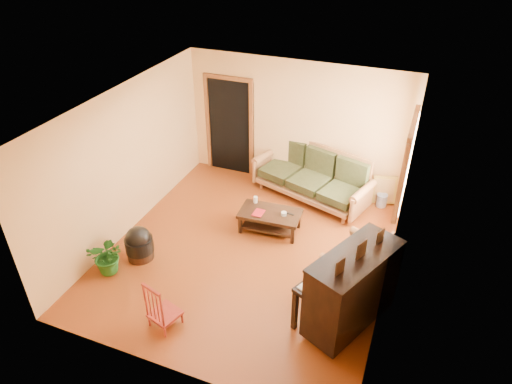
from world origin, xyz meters
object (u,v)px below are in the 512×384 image
at_px(coffee_table, 270,221).
at_px(ceramic_crock, 382,200).
at_px(armchair, 355,257).
at_px(footstool, 140,247).
at_px(piano, 352,291).
at_px(sofa, 311,176).
at_px(potted_plant, 108,256).
at_px(red_chair, 163,303).

relative_size(coffee_table, ceramic_crock, 4.18).
bearing_deg(armchair, footstool, -147.42).
bearing_deg(footstool, piano, -2.37).
relative_size(piano, footstool, 3.04).
height_order(sofa, footstool, sofa).
height_order(sofa, armchair, sofa).
bearing_deg(footstool, armchair, 12.80).
xyz_separation_m(footstool, potted_plant, (-0.25, -0.47, 0.10)).
bearing_deg(red_chair, armchair, 55.88).
xyz_separation_m(armchair, piano, (0.11, -0.92, 0.16)).
bearing_deg(potted_plant, footstool, 62.31).
relative_size(sofa, piano, 1.66).
bearing_deg(footstool, red_chair, -43.86).
bearing_deg(potted_plant, piano, 5.02).
distance_m(armchair, footstool, 3.49).
xyz_separation_m(armchair, footstool, (-3.40, -0.77, -0.24)).
bearing_deg(piano, red_chair, -133.54).
relative_size(armchair, footstool, 1.97).
xyz_separation_m(footstool, ceramic_crock, (3.51, 3.03, -0.09)).
bearing_deg(red_chair, ceramic_crock, 76.42).
bearing_deg(sofa, piano, -47.31).
relative_size(sofa, potted_plant, 3.65).
distance_m(coffee_table, piano, 2.44).
relative_size(sofa, ceramic_crock, 9.05).
relative_size(coffee_table, armchair, 1.18).
bearing_deg(footstool, coffee_table, 40.42).
xyz_separation_m(sofa, footstool, (-2.12, -2.82, -0.28)).
xyz_separation_m(armchair, red_chair, (-2.26, -1.87, -0.05)).
bearing_deg(red_chair, coffee_table, 93.01).
xyz_separation_m(coffee_table, piano, (1.76, -1.64, 0.43)).
bearing_deg(sofa, potted_plant, -108.13).
distance_m(red_chair, ceramic_crock, 4.76).
height_order(coffee_table, armchair, armchair).
distance_m(footstool, red_chair, 1.59).
distance_m(ceramic_crock, potted_plant, 5.14).
height_order(sofa, ceramic_crock, sofa).
distance_m(armchair, piano, 0.94).
height_order(footstool, ceramic_crock, footstool).
distance_m(coffee_table, red_chair, 2.67).
bearing_deg(coffee_table, armchair, -23.57).
distance_m(armchair, potted_plant, 3.86).
distance_m(piano, footstool, 3.53).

